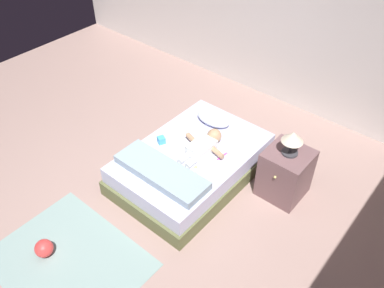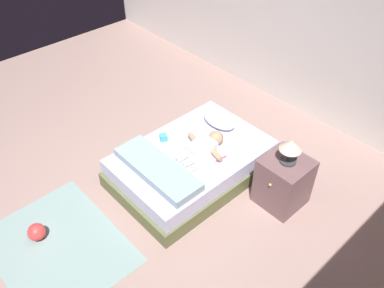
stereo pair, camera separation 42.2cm
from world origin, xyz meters
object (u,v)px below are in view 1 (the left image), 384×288
object	(u,v)px
baby_bottle	(196,169)
toothbrush	(223,155)
toy_ball	(44,248)
nightstand	(285,173)
lamp	(293,138)
toy_block	(161,140)
pillow	(214,118)
bed	(192,164)
baby	(205,145)

from	to	relation	value
baby_bottle	toothbrush	bearing A→B (deg)	78.34
toy_ball	nightstand	bearing A→B (deg)	58.79
lamp	toy_block	distance (m)	1.44
lamp	toy_ball	distance (m)	2.61
pillow	toothbrush	distance (m)	0.62
toothbrush	toy_ball	world-z (taller)	toothbrush
pillow	nightstand	world-z (taller)	nightstand
nightstand	toy_block	size ratio (longest dim) A/B	5.48
bed	baby	size ratio (longest dim) A/B	2.86
bed	baby	world-z (taller)	baby
baby	toothbrush	distance (m)	0.23
toothbrush	nightstand	distance (m)	0.69
bed	toy_ball	world-z (taller)	bed
toothbrush	baby_bottle	distance (m)	0.38
nightstand	toy_block	world-z (taller)	nightstand
toothbrush	toy_block	bearing A→B (deg)	-157.98
lamp	baby_bottle	bearing A→B (deg)	-136.51
nightstand	lamp	bearing A→B (deg)	90.00
lamp	toothbrush	bearing A→B (deg)	-155.07
toy_ball	baby_bottle	size ratio (longest dim) A/B	1.48
bed	pillow	bearing A→B (deg)	104.02
nightstand	toy_ball	world-z (taller)	nightstand
toy_block	baby_bottle	size ratio (longest dim) A/B	0.89
lamp	baby_bottle	size ratio (longest dim) A/B	2.31
baby	bed	bearing A→B (deg)	-127.59
lamp	baby_bottle	distance (m)	1.02
pillow	toothbrush	xyz separation A→B (m)	(0.45, -0.42, -0.04)
toy_ball	toy_block	distance (m)	1.63
toothbrush	nightstand	bearing A→B (deg)	24.93
baby	toothbrush	xyz separation A→B (m)	(0.22, 0.04, -0.05)
pillow	baby	world-z (taller)	baby
pillow	lamp	world-z (taller)	lamp
pillow	baby_bottle	distance (m)	0.87
lamp	toy_block	size ratio (longest dim) A/B	2.59
bed	toy_ball	xyz separation A→B (m)	(-0.38, -1.72, -0.09)
baby	toy_block	bearing A→B (deg)	-152.60
baby_bottle	nightstand	bearing A→B (deg)	43.49
pillow	baby	bearing A→B (deg)	-63.37
toy_block	toothbrush	bearing A→B (deg)	22.02
baby	baby_bottle	bearing A→B (deg)	-65.89
baby	toy_ball	world-z (taller)	baby
pillow	baby	xyz separation A→B (m)	(0.23, -0.46, 0.01)
pillow	toy_ball	bearing A→B (deg)	-95.91
pillow	baby_bottle	world-z (taller)	pillow
toothbrush	lamp	bearing A→B (deg)	24.93
pillow	lamp	xyz separation A→B (m)	(1.07, -0.13, 0.34)
lamp	baby_bottle	world-z (taller)	lamp
nightstand	toy_ball	distance (m)	2.53
toy_ball	baby_bottle	distance (m)	1.65
pillow	toy_ball	distance (m)	2.32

